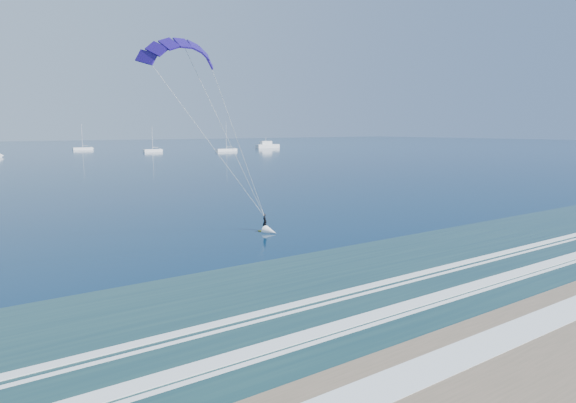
% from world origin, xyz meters
% --- Properties ---
extents(ground, '(900.00, 900.00, 0.00)m').
position_xyz_m(ground, '(0.00, 0.00, 0.00)').
color(ground, '#082547').
rests_on(ground, ground).
extents(kitesurfer_rig, '(16.72, 9.57, 17.81)m').
position_xyz_m(kitesurfer_rig, '(-3.90, 25.24, 8.99)').
color(kitesurfer_rig, gold).
rests_on(kitesurfer_rig, ground).
extents(motor_yacht, '(13.10, 3.49, 5.67)m').
position_xyz_m(motor_yacht, '(124.10, 212.84, 1.43)').
color(motor_yacht, white).
rests_on(motor_yacht, ground).
extents(sailboat_4, '(9.05, 2.40, 12.26)m').
position_xyz_m(sailboat_4, '(38.66, 243.94, 0.68)').
color(sailboat_4, white).
rests_on(sailboat_4, ground).
extents(sailboat_5, '(8.09, 2.40, 11.13)m').
position_xyz_m(sailboat_5, '(58.10, 204.16, 0.68)').
color(sailboat_5, white).
rests_on(sailboat_5, ground).
extents(sailboat_6, '(9.91, 2.40, 13.26)m').
position_xyz_m(sailboat_6, '(87.16, 190.19, 0.69)').
color(sailboat_6, white).
rests_on(sailboat_6, ground).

